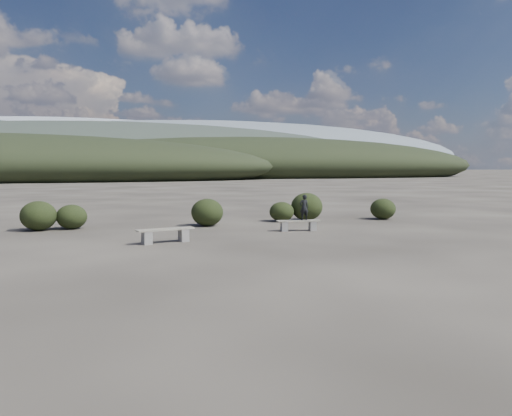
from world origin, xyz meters
name	(u,v)px	position (x,y,z in m)	size (l,w,h in m)	color
ground	(307,262)	(0.00, 0.00, 0.00)	(1200.00, 1200.00, 0.00)	#28241F
bench_left	(166,234)	(-3.05, 4.24, 0.28)	(1.87, 0.80, 0.46)	gray
bench_right	(298,224)	(2.08, 5.79, 0.25)	(1.67, 0.57, 0.41)	gray
seated_person	(304,207)	(2.30, 5.76, 0.89)	(0.35, 0.23, 0.96)	black
shrub_a	(72,217)	(-6.11, 8.96, 0.48)	(1.16, 1.16, 0.95)	black
shrub_b	(207,212)	(-0.88, 8.39, 0.56)	(1.31, 1.31, 1.12)	black
shrub_c	(282,212)	(2.63, 9.13, 0.44)	(1.09, 1.09, 0.87)	black
shrub_d	(307,207)	(3.86, 9.21, 0.63)	(1.43, 1.43, 1.25)	black
shrub_e	(383,209)	(7.44, 8.67, 0.48)	(1.15, 1.15, 0.96)	black
shrub_f	(38,216)	(-7.28, 8.81, 0.56)	(1.33, 1.33, 1.12)	black
mountain_ridges	(99,155)	(-7.48, 339.06, 10.84)	(500.00, 400.00, 56.00)	black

